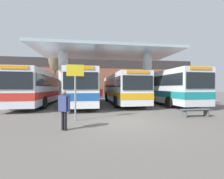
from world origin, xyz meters
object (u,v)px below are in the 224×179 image
(transit_bus_center_bay, at_px, (84,87))
(transit_bus_right_bay, at_px, (121,88))
(waiting_bench_near_pillar, at_px, (196,111))
(transit_bus_far_right_bay, at_px, (164,87))
(parked_car_street, at_px, (89,91))
(poplar_tree_behind_left, at_px, (55,58))
(transit_bus_left_bay, at_px, (42,87))
(info_sign_platform, at_px, (75,81))
(pedestrian_waiting, at_px, (64,106))

(transit_bus_center_bay, relative_size, transit_bus_right_bay, 1.01)
(transit_bus_right_bay, xyz_separation_m, waiting_bench_near_pillar, (2.85, -7.91, -1.38))
(transit_bus_far_right_bay, distance_m, parked_car_street, 13.87)
(transit_bus_far_right_bay, bearing_deg, poplar_tree_behind_left, -33.74)
(transit_bus_left_bay, distance_m, parked_car_street, 10.85)
(waiting_bench_near_pillar, xyz_separation_m, parked_car_street, (-6.43, 18.28, 0.71))
(poplar_tree_behind_left, bearing_deg, transit_bus_far_right_bay, -32.10)
(transit_bus_left_bay, xyz_separation_m, poplar_tree_behind_left, (-0.16, 6.59, 4.27))
(transit_bus_center_bay, xyz_separation_m, parked_car_street, (0.47, 10.90, -0.74))
(transit_bus_right_bay, bearing_deg, info_sign_platform, 61.15)
(transit_bus_center_bay, height_order, transit_bus_far_right_bay, transit_bus_far_right_bay)
(transit_bus_far_right_bay, distance_m, pedestrian_waiting, 12.55)
(waiting_bench_near_pillar, bearing_deg, info_sign_platform, -179.73)
(transit_bus_right_bay, xyz_separation_m, transit_bus_far_right_bay, (4.47, -0.90, 0.13))
(transit_bus_right_bay, height_order, transit_bus_far_right_bay, transit_bus_far_right_bay)
(info_sign_platform, bearing_deg, transit_bus_right_bay, 62.26)
(pedestrian_waiting, bearing_deg, info_sign_platform, 115.22)
(transit_bus_far_right_bay, height_order, parked_car_street, transit_bus_far_right_bay)
(transit_bus_right_bay, height_order, poplar_tree_behind_left, poplar_tree_behind_left)
(transit_bus_left_bay, xyz_separation_m, info_sign_platform, (4.25, -8.64, 0.31))
(transit_bus_center_bay, relative_size, pedestrian_waiting, 6.73)
(transit_bus_center_bay, height_order, transit_bus_right_bay, transit_bus_center_bay)
(transit_bus_right_bay, bearing_deg, parked_car_street, -72.07)
(transit_bus_center_bay, distance_m, info_sign_platform, 7.42)
(transit_bus_far_right_bay, distance_m, info_sign_platform, 11.15)
(info_sign_platform, relative_size, poplar_tree_behind_left, 0.36)
(waiting_bench_near_pillar, relative_size, parked_car_street, 0.38)
(waiting_bench_near_pillar, distance_m, parked_car_street, 19.39)
(transit_bus_right_bay, bearing_deg, waiting_bench_near_pillar, 108.73)
(transit_bus_center_bay, bearing_deg, transit_bus_right_bay, -172.95)
(waiting_bench_near_pillar, relative_size, pedestrian_waiting, 1.10)
(transit_bus_far_right_bay, bearing_deg, transit_bus_center_bay, -4.11)
(info_sign_platform, distance_m, poplar_tree_behind_left, 16.34)
(parked_car_street, bearing_deg, transit_bus_center_bay, -96.34)
(transit_bus_center_bay, relative_size, poplar_tree_behind_left, 1.32)
(transit_bus_right_bay, bearing_deg, transit_bus_far_right_bay, 167.54)
(transit_bus_right_bay, xyz_separation_m, pedestrian_waiting, (-4.46, -9.67, -0.73))
(transit_bus_right_bay, height_order, waiting_bench_near_pillar, transit_bus_right_bay)
(transit_bus_center_bay, distance_m, parked_car_street, 10.94)
(transit_bus_right_bay, relative_size, pedestrian_waiting, 6.69)
(transit_bus_far_right_bay, relative_size, poplar_tree_behind_left, 1.28)
(transit_bus_center_bay, bearing_deg, info_sign_platform, 88.56)
(transit_bus_left_bay, height_order, pedestrian_waiting, transit_bus_left_bay)
(info_sign_platform, bearing_deg, transit_bus_left_bay, 116.20)
(pedestrian_waiting, bearing_deg, poplar_tree_behind_left, 138.27)
(transit_bus_left_bay, relative_size, poplar_tree_behind_left, 1.52)
(transit_bus_far_right_bay, distance_m, poplar_tree_behind_left, 15.98)
(transit_bus_far_right_bay, xyz_separation_m, info_sign_platform, (-8.64, -7.04, 0.26))
(transit_bus_center_bay, distance_m, transit_bus_far_right_bay, 8.52)
(waiting_bench_near_pillar, bearing_deg, parked_car_street, 109.38)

